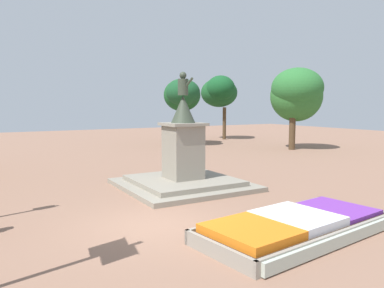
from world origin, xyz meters
The scene contains 6 objects.
ground_plane centered at (0.00, 0.00, 0.00)m, with size 86.90×86.90×0.00m, color #8C6651.
flower_planter centered at (2.91, -2.63, 0.25)m, with size 5.92×3.15×0.57m.
statue_monument centered at (3.17, 4.09, 0.95)m, with size 5.02×5.02×4.84m.
park_tree_far_left centered at (11.29, 19.00, 4.38)m, with size 3.64×4.28×5.77m.
park_tree_behind_statue centered at (17.63, 11.88, 4.43)m, with size 4.32×4.45×6.36m.
park_tree_far_right centered at (17.26, 22.04, 4.86)m, with size 3.83×4.19×6.40m.
Camera 1 is at (-4.35, -9.60, 3.47)m, focal length 35.00 mm.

